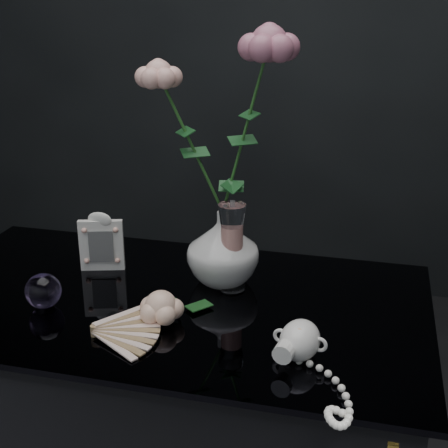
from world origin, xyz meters
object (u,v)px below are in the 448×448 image
(picture_frame, at_px, (101,241))
(pearl_jar, at_px, (300,339))
(vase, at_px, (223,248))
(wine_glass, at_px, (232,247))
(paperweight, at_px, (43,291))
(loose_rose, at_px, (161,307))

(picture_frame, relative_size, pearl_jar, 0.55)
(vase, height_order, wine_glass, wine_glass)
(wine_glass, height_order, paperweight, wine_glass)
(picture_frame, bearing_deg, wine_glass, -20.64)
(wine_glass, bearing_deg, vase, 136.09)
(vase, xyz_separation_m, wine_glass, (0.03, -0.02, 0.01))
(wine_glass, bearing_deg, loose_rose, -119.47)
(wine_glass, xyz_separation_m, paperweight, (-0.34, -0.17, -0.06))
(paperweight, distance_m, loose_rose, 0.24)
(paperweight, bearing_deg, pearl_jar, -6.02)
(wine_glass, distance_m, loose_rose, 0.20)
(loose_rose, bearing_deg, paperweight, 159.86)
(wine_glass, height_order, picture_frame, wine_glass)
(vase, xyz_separation_m, loose_rose, (-0.07, -0.19, -0.05))
(paperweight, xyz_separation_m, loose_rose, (0.24, 0.00, -0.00))
(wine_glass, xyz_separation_m, pearl_jar, (0.17, -0.22, -0.06))
(wine_glass, height_order, loose_rose, wine_glass)
(vase, relative_size, picture_frame, 1.17)
(loose_rose, relative_size, pearl_jar, 0.76)
(wine_glass, bearing_deg, picture_frame, 176.00)
(vase, relative_size, paperweight, 2.25)
(picture_frame, bearing_deg, pearl_jar, -44.05)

